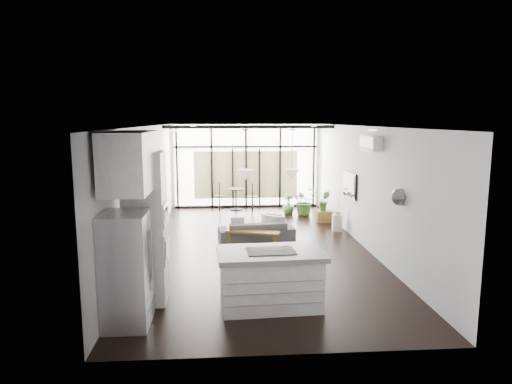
{
  "coord_description": "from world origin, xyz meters",
  "views": [
    {
      "loc": [
        -0.78,
        -10.34,
        2.95
      ],
      "look_at": [
        0.0,
        0.3,
        1.25
      ],
      "focal_mm": 32.0,
      "sensor_mm": 36.0,
      "label": 1
    }
  ],
  "objects": [
    {
      "name": "skylight",
      "position": [
        0.0,
        4.0,
        2.77
      ],
      "size": [
        4.7,
        1.9,
        0.06
      ],
      "primitive_type": "cube",
      "color": "silver",
      "rests_on": "ceiling"
    },
    {
      "name": "pendant_left",
      "position": [
        -0.4,
        -2.65,
        2.02
      ],
      "size": [
        0.26,
        0.26,
        0.18
      ],
      "primitive_type": "cone",
      "color": "silver",
      "rests_on": "ceiling"
    },
    {
      "name": "bistro_set",
      "position": [
        -0.36,
        4.44,
        0.4
      ],
      "size": [
        1.76,
        1.01,
        0.8
      ],
      "primitive_type": "cube",
      "rotation": [
        0.0,
        0.0,
        -0.22
      ],
      "color": "black",
      "rests_on": "floor"
    },
    {
      "name": "framed_art",
      "position": [
        -2.47,
        -0.5,
        1.55
      ],
      "size": [
        0.04,
        0.7,
        0.9
      ],
      "primitive_type": "cube",
      "color": "black",
      "rests_on": "wall_left"
    },
    {
      "name": "neighbour_building",
      "position": [
        0.0,
        4.95,
        1.1
      ],
      "size": [
        3.5,
        0.02,
        1.6
      ],
      "primitive_type": "cube",
      "color": "#CFBB83",
      "rests_on": "ground"
    },
    {
      "name": "wall_right",
      "position": [
        2.5,
        0.0,
        1.4
      ],
      "size": [
        0.02,
        10.0,
        2.8
      ],
      "primitive_type": "cube",
      "color": "silver",
      "rests_on": "ground"
    },
    {
      "name": "wall_back",
      "position": [
        0.0,
        5.0,
        1.4
      ],
      "size": [
        5.0,
        0.02,
        2.8
      ],
      "primitive_type": "cube",
      "color": "silver",
      "rests_on": "ground"
    },
    {
      "name": "plant_crate",
      "position": [
        2.16,
        2.5,
        0.46
      ],
      "size": [
        0.36,
        0.61,
        0.26
      ],
      "primitive_type": "imported",
      "rotation": [
        0.0,
        0.0,
        -0.05
      ],
      "color": "#38642B",
      "rests_on": "crate"
    },
    {
      "name": "fridge",
      "position": [
        -2.17,
        -3.95,
        0.83
      ],
      "size": [
        0.64,
        0.8,
        1.65
      ],
      "primitive_type": "cube",
      "color": "#A3A3A9",
      "rests_on": "floor"
    },
    {
      "name": "cooktop",
      "position": [
        -0.04,
        -3.47,
        0.92
      ],
      "size": [
        0.78,
        0.54,
        0.01
      ],
      "primitive_type": "cube",
      "rotation": [
        0.0,
        0.0,
        0.05
      ],
      "color": "black",
      "rests_on": "island"
    },
    {
      "name": "crate",
      "position": [
        2.16,
        2.5,
        0.16
      ],
      "size": [
        0.45,
        0.45,
        0.32
      ],
      "primitive_type": "cube",
      "rotation": [
        0.0,
        0.0,
        -0.05
      ],
      "color": "brown",
      "rests_on": "floor"
    },
    {
      "name": "plant_med",
      "position": [
        1.26,
        3.58,
        0.19
      ],
      "size": [
        0.67,
        0.77,
        0.38
      ],
      "primitive_type": "imported",
      "rotation": [
        0.0,
        0.0,
        -0.55
      ],
      "color": "#38642B",
      "rests_on": "floor"
    },
    {
      "name": "upper_cabinets",
      "position": [
        -2.12,
        -3.5,
        2.35
      ],
      "size": [
        0.62,
        1.75,
        0.86
      ],
      "primitive_type": "cube",
      "color": "white",
      "rests_on": "wall_left"
    },
    {
      "name": "console_bench",
      "position": [
        -0.1,
        -0.11,
        0.2
      ],
      "size": [
        1.29,
        0.69,
        0.4
      ],
      "primitive_type": "cube",
      "rotation": [
        0.0,
        0.0,
        -0.32
      ],
      "color": "brown",
      "rests_on": "floor"
    },
    {
      "name": "wall_front",
      "position": [
        0.0,
        -5.0,
        1.4
      ],
      "size": [
        5.0,
        0.02,
        2.8
      ],
      "primitive_type": "cube",
      "color": "silver",
      "rests_on": "ground"
    },
    {
      "name": "pouf",
      "position": [
        0.51,
        1.63,
        0.22
      ],
      "size": [
        0.64,
        0.64,
        0.44
      ],
      "primitive_type": "cylinder",
      "rotation": [
        0.0,
        0.0,
        0.19
      ],
      "color": "beige",
      "rests_on": "floor"
    },
    {
      "name": "ceiling",
      "position": [
        0.0,
        0.0,
        2.8
      ],
      "size": [
        5.0,
        10.0,
        0.0
      ],
      "primitive_type": "cube",
      "color": "silver",
      "rests_on": "ground"
    },
    {
      "name": "milk_can",
      "position": [
        2.25,
        1.34,
        0.27
      ],
      "size": [
        0.31,
        0.31,
        0.55
      ],
      "primitive_type": "cylinder",
      "rotation": [
        0.0,
        0.0,
        0.11
      ],
      "color": "beige",
      "rests_on": "floor"
    },
    {
      "name": "ac_unit",
      "position": [
        2.38,
        -0.8,
        2.45
      ],
      "size": [
        0.22,
        0.9,
        0.3
      ],
      "primitive_type": "cube",
      "color": "white",
      "rests_on": "wall_right"
    },
    {
      "name": "tv",
      "position": [
        2.46,
        1.0,
        1.3
      ],
      "size": [
        0.05,
        1.1,
        0.65
      ],
      "primitive_type": "cube",
      "color": "black",
      "rests_on": "wall_right"
    },
    {
      "name": "sofa",
      "position": [
        0.01,
        0.37,
        0.35
      ],
      "size": [
        1.85,
        0.72,
        0.71
      ],
      "primitive_type": "imported",
      "rotation": [
        0.0,
        0.0,
        3.25
      ],
      "color": "#464649",
      "rests_on": "floor"
    },
    {
      "name": "plant_tall",
      "position": [
        1.75,
        3.49,
        0.34
      ],
      "size": [
        1.07,
        1.11,
        0.68
      ],
      "primitive_type": "imported",
      "rotation": [
        0.0,
        0.0,
        0.4
      ],
      "color": "#38642B",
      "rests_on": "floor"
    },
    {
      "name": "pendant_right",
      "position": [
        0.4,
        -2.65,
        2.02
      ],
      "size": [
        0.26,
        0.26,
        0.18
      ],
      "primitive_type": "cone",
      "color": "silver",
      "rests_on": "ceiling"
    },
    {
      "name": "glazing",
      "position": [
        0.0,
        4.88,
        1.4
      ],
      "size": [
        5.0,
        0.2,
        2.8
      ],
      "primitive_type": "cube",
      "color": "black",
      "rests_on": "ground"
    },
    {
      "name": "floor",
      "position": [
        0.0,
        0.0,
        0.0
      ],
      "size": [
        5.0,
        10.0,
        0.0
      ],
      "primitive_type": "cube",
      "color": "black",
      "rests_on": "ground"
    },
    {
      "name": "appliance_column",
      "position": [
        -2.03,
        -3.1,
        1.23
      ],
      "size": [
        0.63,
        0.66,
        2.46
      ],
      "primitive_type": "cube",
      "color": "white",
      "rests_on": "floor"
    },
    {
      "name": "island",
      "position": [
        -0.04,
        -3.47,
        0.46
      ],
      "size": [
        1.72,
        1.07,
        0.91
      ],
      "primitive_type": "cube",
      "rotation": [
        0.0,
        0.0,
        0.05
      ],
      "color": "white",
      "rests_on": "floor"
    },
    {
      "name": "wall_left",
      "position": [
        -2.5,
        0.0,
        1.4
      ],
      "size": [
        0.02,
        10.0,
        2.8
      ],
      "primitive_type": "cube",
      "color": "silver",
      "rests_on": "ground"
    }
  ]
}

